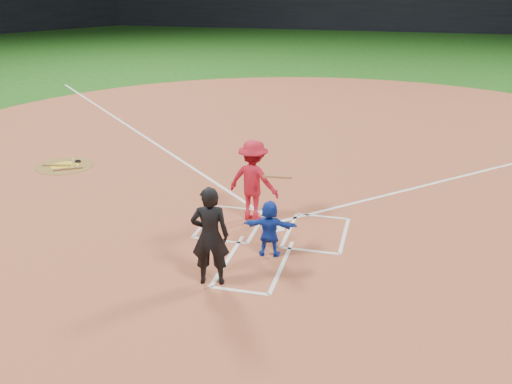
% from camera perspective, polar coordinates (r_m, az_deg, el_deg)
% --- Properties ---
extents(ground, '(120.00, 120.00, 0.00)m').
position_cam_1_polar(ground, '(12.84, 1.74, -3.66)').
color(ground, '#174C13').
rests_on(ground, ground).
extents(home_plate_dirt, '(28.00, 28.00, 0.01)m').
position_cam_1_polar(home_plate_dirt, '(18.37, 5.85, 3.99)').
color(home_plate_dirt, brown).
rests_on(home_plate_dirt, ground).
extents(stadium_wall_far, '(80.00, 1.20, 3.20)m').
position_cam_1_polar(stadium_wall_far, '(59.56, 12.38, 17.00)').
color(stadium_wall_far, black).
rests_on(stadium_wall_far, ground).
extents(home_plate, '(0.60, 0.60, 0.02)m').
position_cam_1_polar(home_plate, '(12.83, 1.74, -3.58)').
color(home_plate, white).
rests_on(home_plate, home_plate_dirt).
extents(on_deck_circle, '(1.70, 1.70, 0.01)m').
position_cam_1_polar(on_deck_circle, '(17.87, -18.59, 2.51)').
color(on_deck_circle, brown).
rests_on(on_deck_circle, home_plate_dirt).
extents(on_deck_logo, '(0.80, 0.80, 0.00)m').
position_cam_1_polar(on_deck_logo, '(17.86, -18.59, 2.53)').
color(on_deck_logo, gold).
rests_on(on_deck_logo, on_deck_circle).
extents(on_deck_bat_a, '(0.54, 0.72, 0.06)m').
position_cam_1_polar(on_deck_bat_a, '(17.98, -17.78, 2.84)').
color(on_deck_bat_a, '#A77B3D').
rests_on(on_deck_bat_a, on_deck_circle).
extents(on_deck_bat_b, '(0.83, 0.24, 0.06)m').
position_cam_1_polar(on_deck_bat_b, '(17.88, -19.31, 2.57)').
color(on_deck_bat_b, olive).
rests_on(on_deck_bat_b, on_deck_circle).
extents(on_deck_bat_c, '(0.74, 0.51, 0.06)m').
position_cam_1_polar(on_deck_bat_c, '(17.46, -18.28, 2.25)').
color(on_deck_bat_c, olive).
rests_on(on_deck_bat_c, on_deck_circle).
extents(bat_weight_donut, '(0.19, 0.19, 0.05)m').
position_cam_1_polar(bat_weight_donut, '(18.07, -17.40, 2.96)').
color(bat_weight_donut, black).
rests_on(bat_weight_donut, on_deck_circle).
extents(catcher, '(1.11, 0.45, 1.17)m').
position_cam_1_polar(catcher, '(11.41, 1.36, -3.66)').
color(catcher, '#1639B6').
rests_on(catcher, home_plate_dirt).
extents(umpire, '(0.77, 0.60, 1.89)m').
position_cam_1_polar(umpire, '(10.29, -4.62, -4.41)').
color(umpire, black).
rests_on(umpire, home_plate_dirt).
extents(chalk_markings, '(28.35, 17.32, 0.01)m').
position_cam_1_polar(chalk_markings, '(17.70, 5.49, 3.36)').
color(chalk_markings, white).
rests_on(chalk_markings, home_plate_dirt).
extents(batter_at_plate, '(1.55, 0.98, 1.88)m').
position_cam_1_polar(batter_at_plate, '(12.96, -0.26, 1.15)').
color(batter_at_plate, '#AF1325').
rests_on(batter_at_plate, home_plate_dirt).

